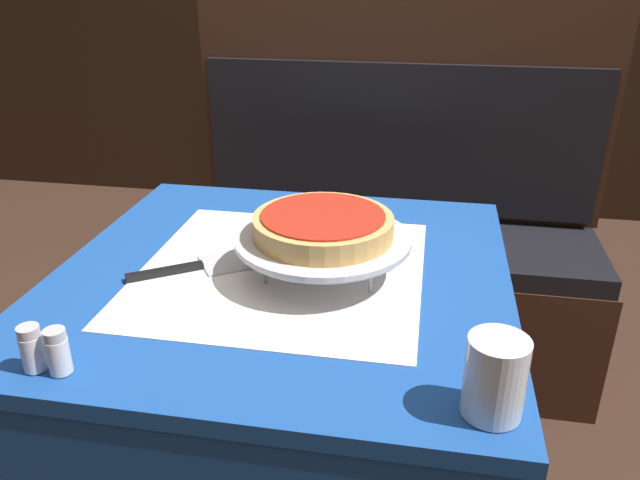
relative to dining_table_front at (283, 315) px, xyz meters
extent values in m
cube|color=#194799|center=(0.00, 0.00, 0.09)|extent=(0.88, 0.88, 0.03)
cube|color=white|center=(0.00, 0.00, 0.10)|extent=(0.55, 0.55, 0.00)
cube|color=#194799|center=(0.00, 0.00, 0.00)|extent=(0.87, 0.87, 0.14)
cube|color=#4C331E|center=(-0.40, 0.40, -0.29)|extent=(0.05, 0.05, 0.72)
cube|color=#4C331E|center=(0.40, 0.40, -0.29)|extent=(0.05, 0.05, 0.72)
cube|color=beige|center=(0.05, 1.80, 0.09)|extent=(0.72, 0.72, 0.03)
cube|color=white|center=(0.05, 1.80, 0.11)|extent=(0.45, 0.45, 0.00)
cube|color=beige|center=(0.05, 1.80, -0.01)|extent=(0.72, 0.72, 0.18)
cube|color=#4C331E|center=(-0.28, 1.47, -0.29)|extent=(0.05, 0.05, 0.73)
cube|color=#4C331E|center=(0.37, 1.47, -0.29)|extent=(0.05, 0.05, 0.73)
cube|color=#4C331E|center=(-0.28, 2.12, -0.29)|extent=(0.05, 0.05, 0.73)
cube|color=#4C331E|center=(0.37, 2.12, -0.29)|extent=(0.05, 0.05, 0.73)
cube|color=#3D2316|center=(0.17, 0.80, -0.43)|extent=(1.33, 0.45, 0.43)
cube|color=black|center=(0.17, 0.80, -0.19)|extent=(1.31, 0.44, 0.06)
cube|color=#3D2316|center=(0.17, 1.00, 0.23)|extent=(1.33, 0.06, 0.77)
cube|color=black|center=(0.17, 0.95, 0.11)|extent=(1.28, 0.02, 0.49)
cylinder|color=#ADADB2|center=(0.08, 0.11, 0.13)|extent=(0.01, 0.01, 0.06)
cylinder|color=#ADADB2|center=(-0.02, -0.06, 0.13)|extent=(0.01, 0.01, 0.06)
cylinder|color=#ADADB2|center=(0.18, -0.06, 0.13)|extent=(0.01, 0.01, 0.06)
cylinder|color=#ADADB2|center=(0.08, 0.00, 0.16)|extent=(0.23, 0.23, 0.01)
cylinder|color=silver|center=(0.08, 0.00, 0.17)|extent=(0.32, 0.32, 0.01)
cylinder|color=silver|center=(0.08, 0.00, 0.18)|extent=(0.33, 0.33, 0.01)
cylinder|color=tan|center=(0.08, 0.00, 0.20)|extent=(0.26, 0.26, 0.04)
cylinder|color=#B22819|center=(0.08, 0.00, 0.22)|extent=(0.23, 0.23, 0.01)
cube|color=#BCBCC1|center=(-0.11, 0.01, 0.11)|extent=(0.15, 0.14, 0.00)
cube|color=black|center=(-0.22, -0.06, 0.11)|extent=(0.13, 0.10, 0.01)
cylinder|color=silver|center=(0.37, -0.36, 0.16)|extent=(0.08, 0.08, 0.11)
cylinder|color=silver|center=(-0.29, -0.38, 0.13)|extent=(0.03, 0.03, 0.06)
cylinder|color=#B7B7BC|center=(-0.29, -0.38, 0.17)|extent=(0.03, 0.03, 0.02)
cylinder|color=silver|center=(-0.24, -0.38, 0.13)|extent=(0.03, 0.03, 0.06)
cylinder|color=#B7B7BC|center=(-0.24, -0.38, 0.17)|extent=(0.03, 0.03, 0.02)
cube|color=black|center=(0.14, 1.90, 0.13)|extent=(0.15, 0.15, 0.03)
cylinder|color=black|center=(0.14, 1.90, 0.21)|extent=(0.01, 0.01, 0.14)
cylinder|color=#99194C|center=(0.14, 1.95, 0.19)|extent=(0.04, 0.04, 0.11)
cylinder|color=gold|center=(0.10, 1.88, 0.19)|extent=(0.04, 0.04, 0.11)
cylinder|color=red|center=(0.19, 1.88, 0.19)|extent=(0.04, 0.04, 0.11)
camera|label=1|loc=(0.27, -1.06, 0.66)|focal=35.00mm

